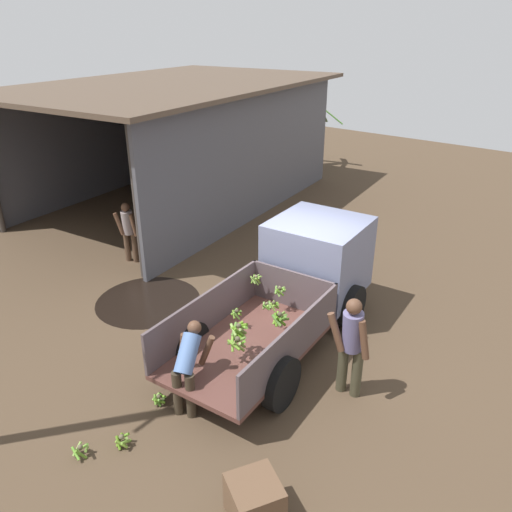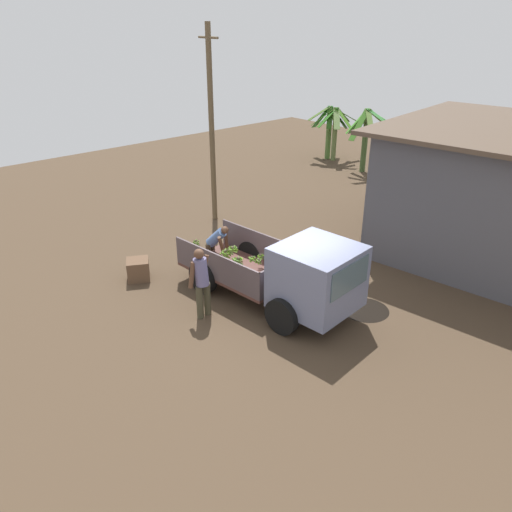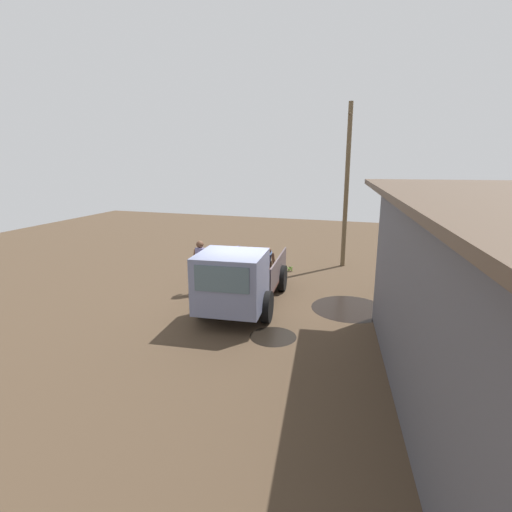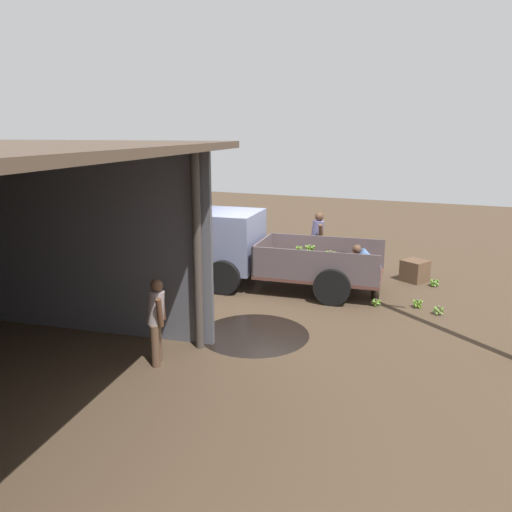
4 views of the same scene
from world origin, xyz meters
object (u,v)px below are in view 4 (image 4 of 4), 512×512
object	(u,v)px
cargo_truck	(243,247)
person_worker_loading	(369,268)
banana_bunch_on_ground_0	(418,303)
banana_bunch_on_ground_1	(376,302)
banana_bunch_on_ground_3	(434,282)
banana_bunch_on_ground_2	(439,310)
person_foreground_visitor	(317,240)
wooden_crate_0	(415,271)
person_bystander_near_shed	(157,318)

from	to	relation	value
cargo_truck	person_worker_loading	world-z (taller)	cargo_truck
person_worker_loading	banana_bunch_on_ground_0	xyz separation A→B (m)	(-1.18, 0.15, -0.67)
cargo_truck	person_worker_loading	distance (m)	3.24
cargo_truck	banana_bunch_on_ground_0	size ratio (longest dim) A/B	20.13
banana_bunch_on_ground_1	banana_bunch_on_ground_3	size ratio (longest dim) A/B	0.87
cargo_truck	banana_bunch_on_ground_2	xyz separation A→B (m)	(-4.87, 0.39, -0.90)
person_foreground_visitor	person_worker_loading	world-z (taller)	person_foreground_visitor
person_foreground_visitor	banana_bunch_on_ground_0	xyz separation A→B (m)	(-2.94, 1.90, -0.86)
banana_bunch_on_ground_2	banana_bunch_on_ground_3	distance (m)	2.15
banana_bunch_on_ground_3	wooden_crate_0	xyz separation A→B (m)	(0.53, -0.30, 0.17)
banana_bunch_on_ground_2	banana_bunch_on_ground_3	world-z (taller)	banana_bunch_on_ground_2
cargo_truck	banana_bunch_on_ground_1	size ratio (longest dim) A/B	22.24
person_foreground_visitor	banana_bunch_on_ground_1	size ratio (longest dim) A/B	7.78
banana_bunch_on_ground_1	banana_bunch_on_ground_3	world-z (taller)	banana_bunch_on_ground_3
person_bystander_near_shed	wooden_crate_0	distance (m)	7.73
banana_bunch_on_ground_3	banana_bunch_on_ground_1	bearing A→B (deg)	61.28
banana_bunch_on_ground_3	banana_bunch_on_ground_2	bearing A→B (deg)	95.83
person_bystander_near_shed	banana_bunch_on_ground_3	bearing A→B (deg)	34.64
person_foreground_visitor	banana_bunch_on_ground_3	world-z (taller)	person_foreground_visitor
person_foreground_visitor	banana_bunch_on_ground_3	xyz separation A→B (m)	(-3.19, 0.06, -0.85)
person_worker_loading	banana_bunch_on_ground_1	size ratio (longest dim) A/B	6.00
cargo_truck	wooden_crate_0	xyz separation A→B (m)	(-4.12, -2.04, -0.74)
person_foreground_visitor	banana_bunch_on_ground_1	xyz separation A→B (m)	(-2.04, 2.15, -0.87)
banana_bunch_on_ground_3	person_worker_loading	bearing A→B (deg)	49.84
banana_bunch_on_ground_0	wooden_crate_0	size ratio (longest dim) A/B	0.42
person_foreground_visitor	banana_bunch_on_ground_1	bearing A→B (deg)	-53.08
banana_bunch_on_ground_0	banana_bunch_on_ground_3	world-z (taller)	banana_bunch_on_ground_3
banana_bunch_on_ground_2	person_foreground_visitor	bearing A→B (deg)	-32.73
person_worker_loading	banana_bunch_on_ground_1	bearing A→B (deg)	103.76
person_worker_loading	wooden_crate_0	size ratio (longest dim) A/B	2.30
cargo_truck	banana_bunch_on_ground_2	world-z (taller)	cargo_truck
cargo_truck	person_foreground_visitor	bearing A→B (deg)	-134.75
banana_bunch_on_ground_0	banana_bunch_on_ground_3	bearing A→B (deg)	-97.81
banana_bunch_on_ground_0	banana_bunch_on_ground_1	world-z (taller)	banana_bunch_on_ground_0
banana_bunch_on_ground_2	wooden_crate_0	world-z (taller)	wooden_crate_0
banana_bunch_on_ground_0	banana_bunch_on_ground_3	size ratio (longest dim) A/B	0.96
person_worker_loading	banana_bunch_on_ground_3	xyz separation A→B (m)	(-1.43, -1.69, -0.67)
banana_bunch_on_ground_0	wooden_crate_0	xyz separation A→B (m)	(0.28, -2.14, 0.17)
banana_bunch_on_ground_2	banana_bunch_on_ground_1	bearing A→B (deg)	-1.75
person_worker_loading	banana_bunch_on_ground_0	bearing A→B (deg)	151.31
person_foreground_visitor	person_bystander_near_shed	bearing A→B (deg)	-104.92
person_worker_loading	cargo_truck	bearing A→B (deg)	-20.70
person_worker_loading	banana_bunch_on_ground_2	bearing A→B (deg)	143.50
banana_bunch_on_ground_2	banana_bunch_on_ground_3	size ratio (longest dim) A/B	0.98
person_bystander_near_shed	banana_bunch_on_ground_3	size ratio (longest dim) A/B	5.92
person_worker_loading	person_foreground_visitor	bearing A→B (deg)	-66.33
cargo_truck	wooden_crate_0	bearing A→B (deg)	-159.21
person_worker_loading	banana_bunch_on_ground_2	xyz separation A→B (m)	(-1.65, 0.44, -0.66)
person_foreground_visitor	banana_bunch_on_ground_3	distance (m)	3.30
person_bystander_near_shed	banana_bunch_on_ground_3	xyz separation A→B (m)	(-4.15, -6.51, -0.73)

